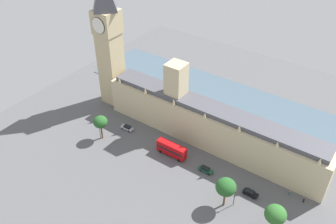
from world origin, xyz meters
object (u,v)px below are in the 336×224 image
car_dark_green_by_river_gate (206,169)px  parliament_building (208,123)px  car_silver_corner (127,128)px  pedestrian_leading (304,200)px  plane_tree_midblock (226,187)px  plane_tree_trailing (275,214)px  street_lamp_slot_10 (99,128)px  plane_tree_far_end (100,122)px  street_lamp_near_tower (235,195)px  clock_tower (108,37)px  car_black_kerbside (250,193)px  double_decker_bus_under_trees (172,149)px  pedestrian_opposite_hall (290,193)px

car_dark_green_by_river_gate → parliament_building: bearing=-150.9°
car_silver_corner → car_dark_green_by_river_gate: 34.09m
parliament_building → pedestrian_leading: parliament_building is taller
car_silver_corner → plane_tree_midblock: bearing=-106.2°
pedestrian_leading → plane_tree_trailing: size_ratio=0.20×
car_dark_green_by_river_gate → street_lamp_slot_10: street_lamp_slot_10 is taller
street_lamp_slot_10 → plane_tree_far_end: bearing=124.4°
plane_tree_trailing → street_lamp_near_tower: (-1.21, -12.13, -1.57)m
parliament_building → car_silver_corner: parliament_building is taller
clock_tower → plane_tree_far_end: size_ratio=5.73×
street_lamp_near_tower → street_lamp_slot_10: (0.38, -51.88, 0.01)m
clock_tower → car_black_kerbside: 72.97m
car_dark_green_by_river_gate → plane_tree_trailing: 27.05m
double_decker_bus_under_trees → clock_tower: bearing=69.7°
car_dark_green_by_river_gate → double_decker_bus_under_trees: bearing=-89.8°
street_lamp_slot_10 → car_silver_corner: bearing=152.6°
plane_tree_far_end → car_silver_corner: bearing=154.4°
street_lamp_near_tower → plane_tree_far_end: bearing=-90.0°
plane_tree_far_end → double_decker_bus_under_trees: bearing=105.3°
car_silver_corner → street_lamp_slot_10: street_lamp_slot_10 is taller
plane_tree_far_end → street_lamp_slot_10: 2.73m
car_black_kerbside → pedestrian_opposite_hall: size_ratio=2.72×
car_silver_corner → street_lamp_slot_10: (8.95, -4.64, 3.52)m
plane_tree_midblock → street_lamp_near_tower: bearing=125.8°
double_decker_bus_under_trees → pedestrian_opposite_hall: size_ratio=6.33×
pedestrian_leading → double_decker_bus_under_trees: bearing=-113.0°
parliament_building → pedestrian_leading: bearing=78.6°
car_black_kerbside → plane_tree_trailing: bearing=54.1°
parliament_building → street_lamp_slot_10: parliament_building is taller
car_black_kerbside → plane_tree_midblock: (7.81, -4.67, 6.59)m
parliament_building → plane_tree_midblock: 28.41m
car_silver_corner → plane_tree_trailing: (9.78, 59.37, 5.07)m
car_silver_corner → plane_tree_far_end: size_ratio=0.52×
double_decker_bus_under_trees → plane_tree_trailing: (8.02, 38.47, 3.32)m
parliament_building → pedestrian_opposite_hall: size_ratio=48.16×
street_lamp_near_tower → clock_tower: bearing=-107.7°
plane_tree_midblock → street_lamp_near_tower: size_ratio=1.59×
car_silver_corner → double_decker_bus_under_trees: 21.04m
double_decker_bus_under_trees → car_dark_green_by_river_gate: size_ratio=2.24×
pedestrian_leading → plane_tree_trailing: plane_tree_trailing is taller
plane_tree_trailing → street_lamp_near_tower: bearing=-95.7°
parliament_building → car_silver_corner: bearing=-66.6°
car_black_kerbside → pedestrian_opposite_hall: bearing=126.4°
plane_tree_far_end → street_lamp_slot_10: (0.36, -0.52, -2.66)m
double_decker_bus_under_trees → plane_tree_midblock: bearing=-109.7°
pedestrian_opposite_hall → street_lamp_near_tower: street_lamp_near_tower is taller
car_silver_corner → car_dark_green_by_river_gate: size_ratio=1.02×
parliament_building → plane_tree_far_end: bearing=-56.8°
car_black_kerbside → plane_tree_trailing: 13.22m
double_decker_bus_under_trees → plane_tree_midblock: size_ratio=1.05×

